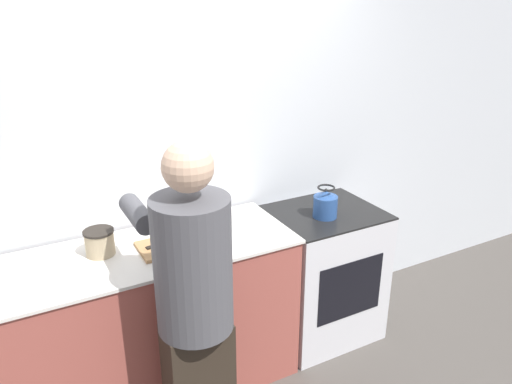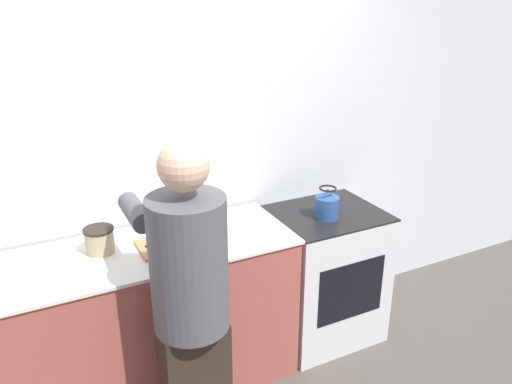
{
  "view_description": "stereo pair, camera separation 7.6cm",
  "coord_description": "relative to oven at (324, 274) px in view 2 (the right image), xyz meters",
  "views": [
    {
      "loc": [
        -0.95,
        -2.07,
        2.2
      ],
      "look_at": [
        0.28,
        0.21,
        1.18
      ],
      "focal_mm": 35.0,
      "sensor_mm": 36.0,
      "label": 1
    },
    {
      "loc": [
        -0.88,
        -2.1,
        2.2
      ],
      "look_at": [
        0.28,
        0.21,
        1.18
      ],
      "focal_mm": 35.0,
      "sensor_mm": 36.0,
      "label": 2
    }
  ],
  "objects": [
    {
      "name": "cutting_board",
      "position": [
        -1.07,
        -0.02,
        0.48
      ],
      "size": [
        0.29,
        0.24,
        0.02
      ],
      "color": "#A87A4C",
      "rests_on": "counter"
    },
    {
      "name": "canister_jar",
      "position": [
        -1.4,
        0.08,
        0.54
      ],
      "size": [
        0.16,
        0.16,
        0.14
      ],
      "color": "tan",
      "rests_on": "counter"
    },
    {
      "name": "wall_back",
      "position": [
        -0.83,
        0.37,
        0.85
      ],
      "size": [
        8.0,
        0.05,
        2.6
      ],
      "color": "silver",
      "rests_on": "ground_plane"
    },
    {
      "name": "person",
      "position": [
        -1.11,
        -0.51,
        0.44
      ],
      "size": [
        0.4,
        0.63,
        1.66
      ],
      "color": "#2B231A",
      "rests_on": "ground_plane"
    },
    {
      "name": "counter",
      "position": [
        -1.19,
        0.01,
        0.01
      ],
      "size": [
        1.67,
        0.62,
        0.93
      ],
      "color": "#9E4C42",
      "rests_on": "ground_plane"
    },
    {
      "name": "kettle",
      "position": [
        -0.05,
        -0.06,
        0.54
      ],
      "size": [
        0.15,
        0.15,
        0.2
      ],
      "color": "#284C8C",
      "rests_on": "oven"
    },
    {
      "name": "bowl_prep",
      "position": [
        -1.85,
        0.01,
        0.5
      ],
      "size": [
        0.17,
        0.17,
        0.06
      ],
      "color": "silver",
      "rests_on": "counter"
    },
    {
      "name": "knife",
      "position": [
        -1.08,
        -0.0,
        0.5
      ],
      "size": [
        0.23,
        0.07,
        0.01
      ],
      "rotation": [
        0.0,
        0.0,
        0.17
      ],
      "color": "silver",
      "rests_on": "cutting_board"
    },
    {
      "name": "oven",
      "position": [
        0.0,
        0.0,
        0.0
      ],
      "size": [
        0.69,
        0.59,
        0.91
      ],
      "color": "silver",
      "rests_on": "ground_plane"
    }
  ]
}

